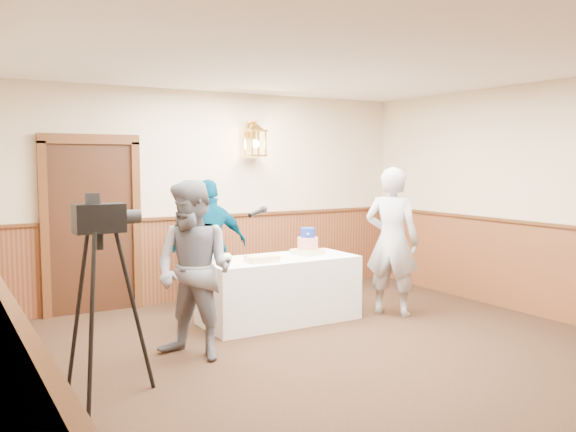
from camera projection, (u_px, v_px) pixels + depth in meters
name	position (u px, v px, depth m)	size (l,w,h in m)	color
ground	(369.00, 372.00, 5.41)	(7.00, 7.00, 0.00)	black
room_shell	(336.00, 198.00, 5.63)	(6.02, 7.02, 2.81)	beige
display_table	(279.00, 289.00, 7.09)	(1.80, 0.80, 0.75)	white
tiered_cake	(308.00, 244.00, 7.30)	(0.38, 0.38, 0.32)	beige
sheet_cake_yellow	(262.00, 259.00, 6.77)	(0.34, 0.26, 0.07)	#E8D78A
sheet_cake_green	(217.00, 258.00, 6.80)	(0.30, 0.24, 0.07)	#A7D395
interviewer	(194.00, 270.00, 5.71)	(1.55, 1.07, 1.69)	slate
baker	(392.00, 241.00, 7.34)	(0.66, 0.43, 1.80)	#A6A6AD
assistant_p	(210.00, 245.00, 7.60)	(0.96, 0.40, 1.64)	navy
tv_camera_rig	(102.00, 312.00, 4.76)	(0.60, 0.56, 1.54)	black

